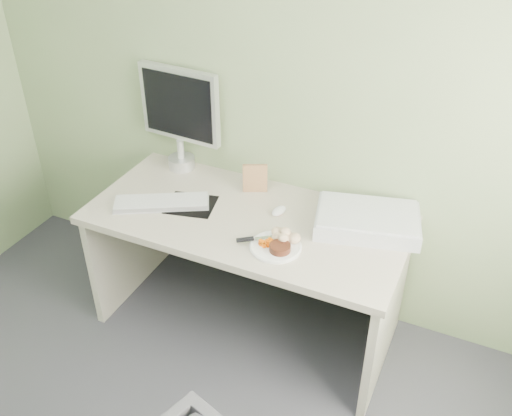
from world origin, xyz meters
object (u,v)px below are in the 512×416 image
at_px(plate, 276,247).
at_px(monitor, 180,113).
at_px(scanner, 367,221).
at_px(desk, 247,246).

xyz_separation_m(plate, monitor, (-0.78, 0.49, 0.32)).
xyz_separation_m(scanner, monitor, (-1.12, 0.15, 0.29)).
bearing_deg(desk, scanner, 15.90).
relative_size(plate, scanner, 0.49).
height_order(desk, scanner, scanner).
distance_m(plate, monitor, 0.98).
bearing_deg(plate, desk, 143.38).
relative_size(desk, scanner, 3.25).
height_order(scanner, monitor, monitor).
xyz_separation_m(desk, plate, (0.23, -0.17, 0.19)).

